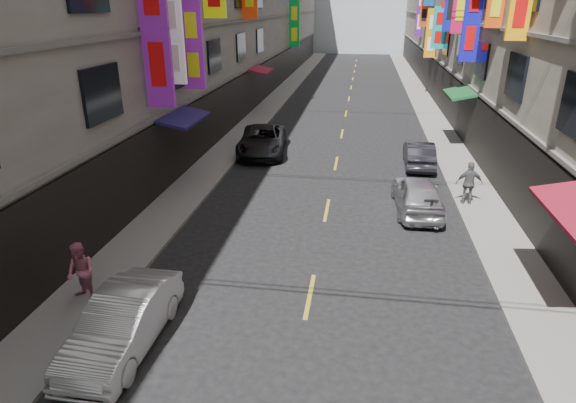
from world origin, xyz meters
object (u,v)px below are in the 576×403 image
(car_left_far, at_px, (262,140))
(pedestrian_rfar, at_px, (469,183))
(scooter_far_right, at_px, (428,210))
(car_right_mid, at_px, (417,194))
(car_left_mid, at_px, (123,323))
(pedestrian_lfar, at_px, (81,272))
(car_right_far, at_px, (419,154))

(car_left_far, bearing_deg, pedestrian_rfar, -38.60)
(scooter_far_right, bearing_deg, pedestrian_rfar, -135.17)
(scooter_far_right, bearing_deg, car_left_far, -44.15)
(car_right_mid, bearing_deg, car_left_mid, 48.47)
(pedestrian_lfar, relative_size, pedestrian_rfar, 0.97)
(scooter_far_right, relative_size, car_right_far, 0.48)
(scooter_far_right, distance_m, car_left_mid, 11.32)
(car_left_mid, distance_m, car_right_far, 16.87)
(car_right_mid, distance_m, pedestrian_rfar, 2.16)
(scooter_far_right, bearing_deg, car_right_mid, -70.09)
(car_left_far, bearing_deg, car_left_mid, -96.36)
(pedestrian_lfar, bearing_deg, car_right_mid, 64.95)
(car_left_mid, distance_m, pedestrian_lfar, 2.40)
(car_left_far, distance_m, car_right_far, 8.06)
(scooter_far_right, xyz_separation_m, car_right_mid, (-0.31, 0.88, 0.26))
(scooter_far_right, xyz_separation_m, pedestrian_lfar, (-9.57, -6.80, 0.50))
(car_right_far, relative_size, pedestrian_rfar, 2.22)
(car_right_far, xyz_separation_m, pedestrian_lfar, (-9.86, -13.37, 0.32))
(car_left_mid, bearing_deg, car_left_far, 90.34)
(car_right_far, bearing_deg, pedestrian_rfar, 106.78)
(car_left_far, bearing_deg, car_right_far, -13.57)
(car_left_far, relative_size, pedestrian_rfar, 3.00)
(car_left_mid, relative_size, car_right_mid, 0.97)
(scooter_far_right, distance_m, car_right_far, 6.58)
(car_right_mid, bearing_deg, car_left_far, -44.79)
(car_right_mid, relative_size, pedestrian_rfar, 2.41)
(car_left_mid, xyz_separation_m, pedestrian_lfar, (-1.86, 1.48, 0.28))
(scooter_far_right, relative_size, car_right_mid, 0.44)
(scooter_far_right, bearing_deg, car_right_far, -92.14)
(car_right_mid, relative_size, car_right_far, 1.09)
(pedestrian_rfar, bearing_deg, car_left_mid, 45.57)
(scooter_far_right, height_order, pedestrian_rfar, pedestrian_rfar)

